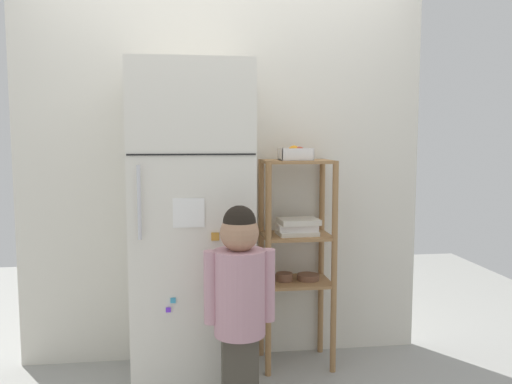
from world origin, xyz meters
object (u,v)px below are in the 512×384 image
refrigerator (192,226)px  child_standing (240,292)px  fruit_bin (296,154)px  pantry_shelf_unit (297,242)px

refrigerator → child_standing: bearing=-65.4°
refrigerator → fruit_bin: refrigerator is taller
refrigerator → child_standing: size_ratio=1.68×
child_standing → refrigerator: bearing=114.6°
refrigerator → child_standing: 0.60m
refrigerator → pantry_shelf_unit: bearing=11.3°
child_standing → pantry_shelf_unit: 0.76m
pantry_shelf_unit → fruit_bin: 0.55m
refrigerator → fruit_bin: (0.63, 0.12, 0.41)m
refrigerator → fruit_bin: size_ratio=9.46×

